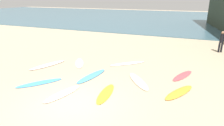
# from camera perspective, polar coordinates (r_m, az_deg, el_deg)

# --- Properties ---
(ground_plane) EXTENTS (120.00, 120.00, 0.00)m
(ground_plane) POSITION_cam_1_polar(r_m,az_deg,el_deg) (8.90, -10.93, -11.02)
(ground_plane) COLOR tan
(ocean_water) EXTENTS (120.00, 40.00, 0.08)m
(ocean_water) POSITION_cam_1_polar(r_m,az_deg,el_deg) (42.99, 17.21, 11.88)
(ocean_water) COLOR #426675
(ocean_water) RESTS_ON ground_plane
(surfboard_0) EXTENTS (1.79, 2.14, 0.06)m
(surfboard_0) POSITION_cam_1_polar(r_m,az_deg,el_deg) (11.19, -19.68, -5.29)
(surfboard_0) COLOR #4799E5
(surfboard_0) RESTS_ON ground_plane
(surfboard_1) EXTENTS (1.32, 2.64, 0.09)m
(surfboard_1) POSITION_cam_1_polar(r_m,az_deg,el_deg) (13.83, -17.56, -0.51)
(surfboard_1) COLOR silver
(surfboard_1) RESTS_ON ground_plane
(surfboard_2) EXTENTS (1.88, 2.27, 0.08)m
(surfboard_2) POSITION_cam_1_polar(r_m,az_deg,el_deg) (10.85, 7.44, -5.02)
(surfboard_2) COLOR beige
(surfboard_2) RESTS_ON ground_plane
(surfboard_3) EXTENTS (1.54, 2.06, 0.07)m
(surfboard_3) POSITION_cam_1_polar(r_m,az_deg,el_deg) (13.77, -9.14, 0.01)
(surfboard_3) COLOR silver
(surfboard_3) RESTS_ON ground_plane
(surfboard_4) EXTENTS (1.19, 2.13, 0.06)m
(surfboard_4) POSITION_cam_1_polar(r_m,az_deg,el_deg) (12.14, 19.19, -3.37)
(surfboard_4) COLOR #D14E56
(surfboard_4) RESTS_ON ground_plane
(surfboard_5) EXTENTS (0.78, 2.13, 0.08)m
(surfboard_5) POSITION_cam_1_polar(r_m,az_deg,el_deg) (9.46, -1.81, -8.53)
(surfboard_5) COLOR yellow
(surfboard_5) RESTS_ON ground_plane
(surfboard_6) EXTENTS (2.15, 2.05, 0.07)m
(surfboard_6) POSITION_cam_1_polar(r_m,az_deg,el_deg) (13.54, 4.43, -0.12)
(surfboard_6) COLOR white
(surfboard_6) RESTS_ON ground_plane
(surfboard_7) EXTENTS (1.38, 2.18, 0.09)m
(surfboard_7) POSITION_cam_1_polar(r_m,az_deg,el_deg) (10.04, 18.33, -7.83)
(surfboard_7) COLOR #F5A12E
(surfboard_7) RESTS_ON ground_plane
(surfboard_8) EXTENTS (0.89, 2.52, 0.08)m
(surfboard_8) POSITION_cam_1_polar(r_m,az_deg,el_deg) (11.45, -5.74, -3.64)
(surfboard_8) COLOR #4F9BD3
(surfboard_8) RESTS_ON ground_plane
(surfboard_9) EXTENTS (0.98, 2.18, 0.08)m
(surfboard_9) POSITION_cam_1_polar(r_m,az_deg,el_deg) (9.69, -13.73, -8.38)
(surfboard_9) COLOR silver
(surfboard_9) RESTS_ON ground_plane
(beachgoer_mid) EXTENTS (0.36, 0.36, 1.69)m
(beachgoer_mid) POSITION_cam_1_polar(r_m,az_deg,el_deg) (18.27, 28.37, 5.52)
(beachgoer_mid) COLOR black
(beachgoer_mid) RESTS_ON ground_plane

